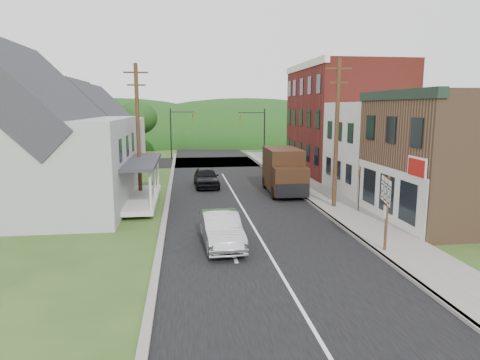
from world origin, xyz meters
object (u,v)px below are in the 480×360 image
object	(u,v)px
silver_sedan	(221,230)
warning_sign	(359,181)
route_sign_cluster	(386,203)
delivery_van	(284,171)
dark_sedan	(206,177)

from	to	relation	value
silver_sedan	warning_sign	size ratio (longest dim) A/B	1.64
route_sign_cluster	warning_sign	size ratio (longest dim) A/B	1.14
delivery_van	warning_sign	xyz separation A→B (m)	(2.96, -6.37, 0.31)
warning_sign	delivery_van	bearing A→B (deg)	138.75
route_sign_cluster	dark_sedan	bearing A→B (deg)	126.54
dark_sedan	delivery_van	world-z (taller)	delivery_van
silver_sedan	dark_sedan	distance (m)	14.45
delivery_van	warning_sign	distance (m)	7.03
dark_sedan	warning_sign	xyz separation A→B (m)	(8.39, -9.55, 1.17)
dark_sedan	route_sign_cluster	bearing A→B (deg)	-69.41
dark_sedan	warning_sign	world-z (taller)	warning_sign
silver_sedan	route_sign_cluster	size ratio (longest dim) A/B	1.44
delivery_van	route_sign_cluster	world-z (taller)	route_sign_cluster
warning_sign	route_sign_cluster	bearing A→B (deg)	-80.15
dark_sedan	warning_sign	size ratio (longest dim) A/B	1.60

